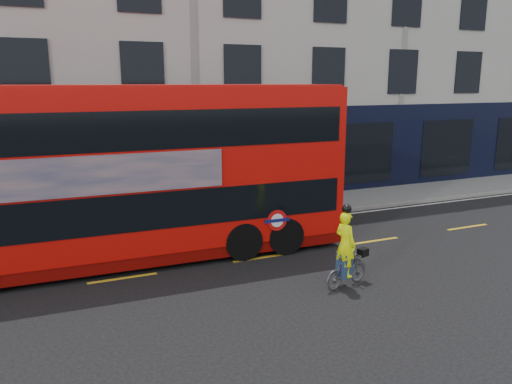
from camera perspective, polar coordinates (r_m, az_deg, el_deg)
ground at (r=13.51m, az=3.26°, el=-9.51°), size 120.00×120.00×0.00m
pavement at (r=19.23m, az=-5.37°, el=-2.62°), size 60.00×3.00×0.12m
kerb at (r=17.86m, az=-3.88°, el=-3.76°), size 60.00×0.12×0.13m
building_terrace at (r=24.91m, az=-10.53°, el=17.92°), size 50.00×10.07×15.00m
road_edge_line at (r=17.61m, az=-3.56°, el=-4.21°), size 58.00×0.10×0.01m
lane_dashes at (r=14.78m, az=0.66°, el=-7.50°), size 58.00×0.12×0.01m
bus at (r=14.50m, az=-13.96°, el=2.17°), size 12.41×3.06×4.98m
cyclist at (r=12.74m, az=10.27°, el=-7.47°), size 1.46×0.74×2.15m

